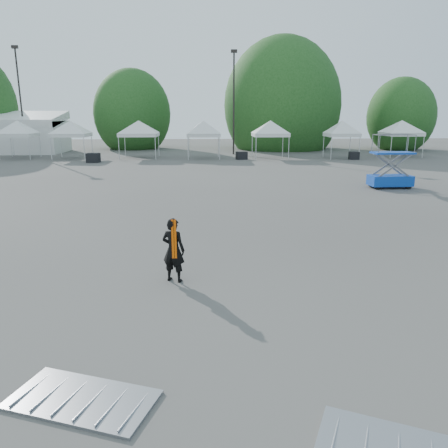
{
  "coord_description": "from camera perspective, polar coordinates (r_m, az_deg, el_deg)",
  "views": [
    {
      "loc": [
        -0.23,
        -11.77,
        3.87
      ],
      "look_at": [
        0.3,
        -1.59,
        1.3
      ],
      "focal_mm": 35.0,
      "sensor_mm": 36.0,
      "label": 1
    }
  ],
  "objects": [
    {
      "name": "crate_east",
      "position": [
        40.46,
        16.61,
        8.55
      ],
      "size": [
        0.95,
        0.79,
        0.67
      ],
      "primitive_type": "cube",
      "rotation": [
        0.0,
        0.0,
        -0.15
      ],
      "color": "black",
      "rests_on": "ground"
    },
    {
      "name": "tree_far_e",
      "position": [
        53.6,
        22.1,
        12.88
      ],
      "size": [
        3.84,
        3.84,
        5.84
      ],
      "color": "#382314",
      "rests_on": "ground"
    },
    {
      "name": "man",
      "position": [
        10.33,
        -6.62,
        -3.38
      ],
      "size": [
        0.66,
        0.56,
        1.54
      ],
      "rotation": [
        0.0,
        0.0,
        2.74
      ],
      "color": "black",
      "rests_on": "ground"
    },
    {
      "name": "tent_g",
      "position": [
        41.09,
        15.21,
        12.53
      ],
      "size": [
        3.81,
        3.81,
        3.88
      ],
      "color": "silver",
      "rests_on": "ground"
    },
    {
      "name": "tent_c",
      "position": [
        41.73,
        -19.44,
        12.25
      ],
      "size": [
        4.29,
        4.29,
        3.88
      ],
      "color": "silver",
      "rests_on": "ground"
    },
    {
      "name": "scissor_lift",
      "position": [
        25.12,
        21.07,
        7.65
      ],
      "size": [
        2.22,
        1.15,
        2.84
      ],
      "rotation": [
        0.0,
        0.0,
        0.02
      ],
      "color": "#0C2DA2",
      "rests_on": "ground"
    },
    {
      "name": "tree_mid_e",
      "position": [
        51.61,
        7.58,
        15.11
      ],
      "size": [
        5.12,
        5.12,
        7.79
      ],
      "color": "#382314",
      "rests_on": "ground"
    },
    {
      "name": "tent_h",
      "position": [
        44.49,
        22.23,
        12.08
      ],
      "size": [
        4.48,
        4.48,
        3.88
      ],
      "color": "silver",
      "rests_on": "ground"
    },
    {
      "name": "light_pole_east",
      "position": [
        43.92,
        1.29,
        16.29
      ],
      "size": [
        0.6,
        0.25,
        9.8
      ],
      "color": "black",
      "rests_on": "ground"
    },
    {
      "name": "crate_west",
      "position": [
        37.82,
        -16.71,
        8.28
      ],
      "size": [
        1.08,
        0.89,
        0.78
      ],
      "primitive_type": "cube",
      "rotation": [
        0.0,
        0.0,
        -0.12
      ],
      "color": "black",
      "rests_on": "ground"
    },
    {
      "name": "tree_mid_w",
      "position": [
        52.35,
        -11.88,
        13.92
      ],
      "size": [
        4.16,
        4.16,
        6.33
      ],
      "color": "#382314",
      "rests_on": "ground"
    },
    {
      "name": "tent_f",
      "position": [
        40.08,
        6.09,
        12.91
      ],
      "size": [
        4.35,
        4.35,
        3.88
      ],
      "color": "silver",
      "rests_on": "ground"
    },
    {
      "name": "tent_e",
      "position": [
        39.61,
        -2.7,
        12.96
      ],
      "size": [
        4.14,
        4.14,
        3.88
      ],
      "color": "silver",
      "rests_on": "ground"
    },
    {
      "name": "barrier_left",
      "position": [
        6.81,
        -18.02,
        -20.93
      ],
      "size": [
        2.23,
        1.62,
        0.06
      ],
      "rotation": [
        0.0,
        0.0,
        -0.35
      ],
      "color": "#919398",
      "rests_on": "ground"
    },
    {
      "name": "ground",
      "position": [
        12.39,
        -1.76,
        -4.06
      ],
      "size": [
        120.0,
        120.0,
        0.0
      ],
      "primitive_type": "plane",
      "color": "#474442",
      "rests_on": "ground"
    },
    {
      "name": "light_pole_west",
      "position": [
        49.13,
        -25.11,
        15.09
      ],
      "size": [
        0.6,
        0.25,
        10.3
      ],
      "color": "black",
      "rests_on": "ground"
    },
    {
      "name": "tent_b",
      "position": [
        43.76,
        -25.39,
        11.76
      ],
      "size": [
        4.01,
        4.01,
        3.88
      ],
      "color": "silver",
      "rests_on": "ground"
    },
    {
      "name": "crate_mid",
      "position": [
        38.81,
        2.32,
        8.92
      ],
      "size": [
        1.05,
        0.93,
        0.69
      ],
      "primitive_type": "cube",
      "rotation": [
        0.0,
        0.0,
        0.32
      ],
      "color": "black",
      "rests_on": "ground"
    },
    {
      "name": "tent_d",
      "position": [
        40.78,
        -11.1,
        12.75
      ],
      "size": [
        4.75,
        4.75,
        3.88
      ],
      "color": "silver",
      "rests_on": "ground"
    }
  ]
}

